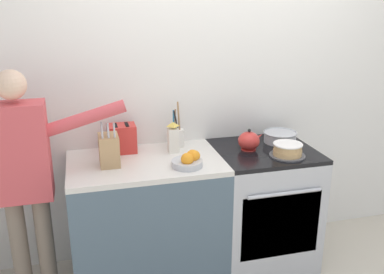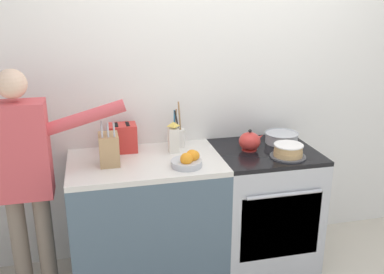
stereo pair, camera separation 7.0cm
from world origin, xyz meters
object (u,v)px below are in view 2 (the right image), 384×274
mixing_bowl (282,138)px  milk_carton (174,138)px  knife_block (109,149)px  person_baker (25,170)px  tea_kettle (250,141)px  utensil_crock (177,137)px  layer_cake (288,151)px  stove_range (263,206)px  toaster (123,138)px  fruit_bowl (188,160)px

mixing_bowl → milk_carton: 0.83m
knife_block → person_baker: bearing=-176.1°
tea_kettle → utensil_crock: size_ratio=0.56×
mixing_bowl → utensil_crock: utensil_crock is taller
utensil_crock → tea_kettle: bearing=-22.8°
layer_cake → knife_block: size_ratio=0.83×
tea_kettle → knife_block: bearing=-177.7°
stove_range → tea_kettle: tea_kettle is taller
tea_kettle → milk_carton: size_ratio=0.85×
stove_range → layer_cake: size_ratio=3.66×
toaster → person_baker: bearing=-157.2°
utensil_crock → toaster: bearing=-177.9°
layer_cake → toaster: size_ratio=1.16×
stove_range → mixing_bowl: bearing=34.4°
stove_range → milk_carton: (-0.65, 0.11, 0.55)m
milk_carton → knife_block: bearing=-164.4°
layer_cake → fruit_bowl: (-0.70, -0.01, -0.00)m
knife_block → fruit_bowl: (0.49, -0.16, -0.06)m
layer_cake → toaster: bearing=160.7°
tea_kettle → person_baker: (-1.51, -0.08, -0.04)m
stove_range → person_baker: person_baker is taller
tea_kettle → person_baker: person_baker is taller
milk_carton → person_baker: (-0.98, -0.16, -0.08)m
milk_carton → person_baker: bearing=-170.5°
stove_range → fruit_bowl: 0.80m
milk_carton → person_baker: 0.99m
knife_block → utensil_crock: 0.56m
stove_range → mixing_bowl: mixing_bowl is taller
fruit_bowl → toaster: bearing=135.1°
knife_block → person_baker: size_ratio=0.19×
utensil_crock → fruit_bowl: utensil_crock is taller
layer_cake → knife_block: bearing=172.7°
utensil_crock → person_baker: 1.07m
stove_range → person_baker: size_ratio=0.58×
milk_carton → layer_cake: bearing=-20.6°
layer_cake → fruit_bowl: bearing=-179.5°
tea_kettle → toaster: (-0.88, 0.19, 0.03)m
tea_kettle → utensil_crock: (-0.49, 0.20, 0.01)m
knife_block → layer_cake: bearing=-7.3°
fruit_bowl → person_baker: 1.03m
fruit_bowl → person_baker: person_baker is taller
utensil_crock → layer_cake: bearing=-29.8°
toaster → milk_carton: (0.35, -0.10, 0.01)m
layer_cake → tea_kettle: 0.28m
stove_range → utensil_crock: utensil_crock is taller
mixing_bowl → person_baker: bearing=-174.7°
tea_kettle → toaster: size_ratio=0.89×
knife_block → utensil_crock: (0.50, 0.24, -0.03)m
stove_range → person_baker: bearing=-178.3°
knife_block → person_baker: (-0.52, -0.04, -0.08)m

